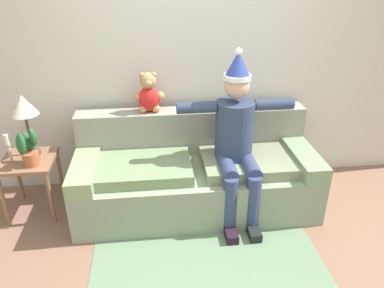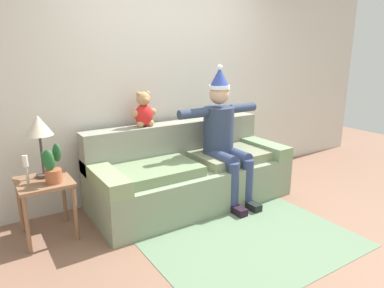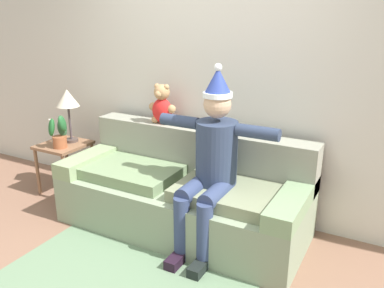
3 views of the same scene
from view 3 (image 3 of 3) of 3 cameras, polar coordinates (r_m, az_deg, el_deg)
The scene contains 8 objects.
back_wall at distance 3.78m, azimuth 2.87°, elevation 10.29°, with size 7.00×0.10×2.70m, color silver.
couch at distance 3.63m, azimuth -1.06°, elevation -6.94°, with size 2.20×0.91×0.86m.
person_seated at distance 3.17m, azimuth 2.78°, elevation -2.27°, with size 1.02×0.77×1.51m.
teddy_bear at distance 3.82m, azimuth -4.32°, elevation 5.49°, with size 0.29×0.17×0.38m.
side_table at distance 4.49m, azimuth -17.80°, elevation -1.07°, with size 0.46×0.49×0.55m.
table_lamp at distance 4.40m, azimuth -17.36°, elevation 5.93°, with size 0.24×0.24×0.57m.
potted_plant at distance 4.30m, azimuth -18.46°, elevation 1.51°, with size 0.20×0.25×0.36m.
candle_tall at distance 4.49m, azimuth -19.45°, elevation 2.26°, with size 0.04×0.04×0.26m.
Camera 3 is at (1.62, -1.83, 1.89)m, focal length 37.30 mm.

